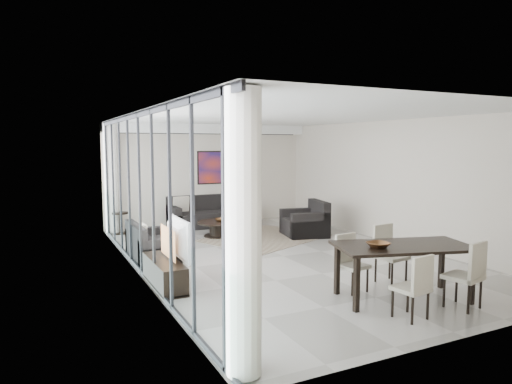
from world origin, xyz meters
TOP-DOWN VIEW (x-y plane):
  - room_shell at (0.46, 0.00)m, footprint 6.00×9.00m
  - window_wall at (-2.86, 0.00)m, footprint 0.37×8.95m
  - soffit at (0.00, 4.30)m, footprint 5.98×0.40m
  - painting at (0.50, 4.47)m, footprint 1.68×0.04m
  - chandelier at (0.30, 2.50)m, footprint 0.66×0.66m
  - rug at (0.50, 1.81)m, footprint 3.47×3.12m
  - coffee_table at (-0.45, 2.52)m, footprint 1.09×1.09m
  - bowl_coffee at (-0.42, 2.50)m, footprint 0.27×0.27m
  - sofa_main at (-0.10, 4.07)m, footprint 2.37×0.97m
  - loveseat at (-2.54, 1.02)m, footprint 0.83×1.47m
  - armchair at (1.60, 1.64)m, footprint 1.19×1.23m
  - side_table at (-2.65, 3.94)m, footprint 0.42×0.42m
  - tv_console at (-2.76, -0.91)m, footprint 0.40×1.42m
  - television at (-2.60, -0.87)m, footprint 0.16×1.16m
  - dining_table at (0.31, -3.10)m, footprint 2.20×1.52m
  - dining_chair_sw at (-0.14, -3.82)m, footprint 0.46×0.46m
  - dining_chair_se at (0.84, -3.86)m, footprint 0.54×0.54m
  - dining_chair_nw at (-0.14, -2.39)m, footprint 0.46×0.46m
  - dining_chair_ne at (0.71, -2.32)m, footprint 0.50×0.50m
  - bowl_dining at (-0.15, -3.08)m, footprint 0.34×0.34m

SIDE VIEW (x-z plane):
  - rug at x=0.50m, z-range 0.00..0.01m
  - coffee_table at x=-0.45m, z-range 0.03..0.41m
  - tv_console at x=-2.76m, z-range 0.00..0.44m
  - loveseat at x=-2.54m, z-range -0.12..0.62m
  - sofa_main at x=-0.10m, z-range -0.14..0.72m
  - armchair at x=1.60m, z-range -0.14..0.75m
  - side_table at x=-2.65m, z-range 0.10..0.67m
  - bowl_coffee at x=-0.42m, z-range 0.38..0.46m
  - dining_chair_sw at x=-0.14m, z-range 0.06..0.95m
  - dining_chair_nw at x=-0.14m, z-range 0.06..0.97m
  - dining_chair_ne at x=0.71m, z-range 0.07..1.05m
  - dining_chair_se at x=0.84m, z-range 0.07..1.06m
  - dining_table at x=0.31m, z-range 0.33..1.17m
  - television at x=-2.60m, z-range 0.44..1.11m
  - bowl_dining at x=-0.15m, z-range 0.84..0.91m
  - room_shell at x=0.46m, z-range 0.00..2.90m
  - window_wall at x=-2.86m, z-range 0.02..2.92m
  - painting at x=0.50m, z-range 1.16..2.14m
  - chandelier at x=0.30m, z-range 2.00..2.71m
  - soffit at x=0.00m, z-range 2.64..2.90m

